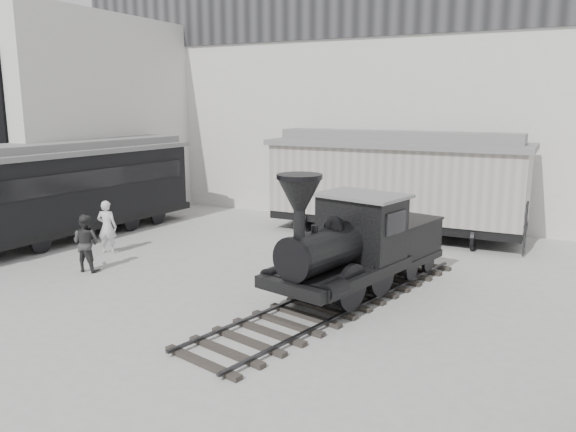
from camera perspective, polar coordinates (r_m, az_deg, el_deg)
The scene contains 8 objects.
ground at distance 13.11m, azimuth -6.46°, elevation -12.37°, with size 90.00×90.00×0.00m, color #9E9E9B.
north_wall at distance 25.85m, azimuth 11.97°, elevation 11.87°, with size 34.00×2.51×11.00m.
west_pavilion at distance 29.07m, azimuth -20.33°, elevation 9.26°, with size 7.00×12.11×9.00m.
locomotive at distance 15.49m, azimuth 6.70°, elevation -3.47°, with size 4.50×10.23×3.53m.
boxcar at distance 22.76m, azimuth 10.81°, elevation 3.49°, with size 10.18×3.18×4.17m.
passenger_coach at distance 23.11m, azimuth -22.64°, elevation 2.30°, with size 4.03×13.34×3.51m.
visitor_a at distance 20.85m, azimuth -17.91°, elevation -1.06°, with size 0.69×0.45×1.90m, color silver.
visitor_b at distance 18.86m, azimuth -19.84°, elevation -2.57°, with size 0.89×0.70×1.84m, color #343434.
Camera 1 is at (6.60, -10.01, 5.30)m, focal length 35.00 mm.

